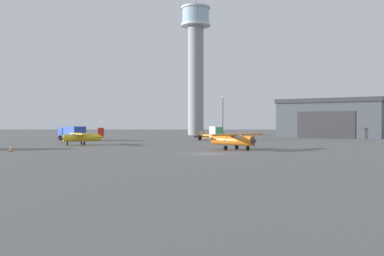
% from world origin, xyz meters
% --- Properties ---
extents(ground_plane, '(400.00, 400.00, 0.00)m').
position_xyz_m(ground_plane, '(0.00, 0.00, 0.00)').
color(ground_plane, '#60605E').
extents(control_tower, '(8.52, 8.52, 41.11)m').
position_xyz_m(control_tower, '(-2.26, 76.81, 22.32)').
color(control_tower, gray).
rests_on(control_tower, ground_plane).
extents(hangar, '(29.17, 26.74, 9.07)m').
position_xyz_m(hangar, '(31.21, 56.83, 4.56)').
color(hangar, '#4C5159').
rests_on(hangar, ground_plane).
extents(airplane_yellow, '(6.75, 8.42, 2.63)m').
position_xyz_m(airplane_yellow, '(-19.10, 18.27, 1.23)').
color(airplane_yellow, gold).
rests_on(airplane_yellow, ground_plane).
extents(airplane_orange, '(7.86, 8.13, 2.92)m').
position_xyz_m(airplane_orange, '(2.84, 6.48, 1.36)').
color(airplane_orange, orange).
rests_on(airplane_orange, ground_plane).
extents(truck_flatbed_green, '(5.92, 3.55, 2.59)m').
position_xyz_m(truck_flatbed_green, '(1.52, 38.22, 1.25)').
color(truck_flatbed_green, '#38383D').
rests_on(truck_flatbed_green, ground_plane).
extents(truck_box_blue, '(6.50, 6.54, 2.73)m').
position_xyz_m(truck_box_blue, '(-26.18, 36.44, 1.56)').
color(truck_box_blue, '#38383D').
rests_on(truck_box_blue, ground_plane).
extents(light_post_west, '(0.44, 0.44, 9.15)m').
position_xyz_m(light_post_west, '(3.81, 44.27, 5.42)').
color(light_post_west, '#38383D').
rests_on(light_post_west, ground_plane).
extents(traffic_cone_near_left, '(0.36, 0.36, 0.73)m').
position_xyz_m(traffic_cone_near_left, '(-23.27, 3.18, 0.36)').
color(traffic_cone_near_left, black).
rests_on(traffic_cone_near_left, ground_plane).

